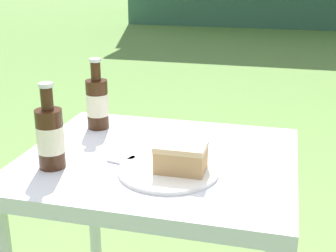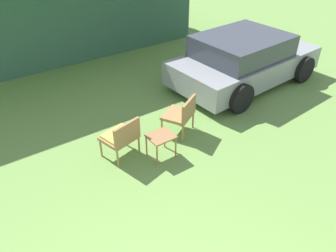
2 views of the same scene
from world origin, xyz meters
name	(u,v)px [view 1 (image 1 of 2)]	position (x,y,z in m)	size (l,w,h in m)	color
patio_table	(159,190)	(0.00, 0.00, 0.65)	(0.71, 0.60, 0.74)	silver
cake_on_plate	(175,163)	(0.07, -0.09, 0.77)	(0.24, 0.24, 0.08)	white
cola_bottle_near	(97,102)	(-0.24, 0.17, 0.83)	(0.07, 0.07, 0.21)	#381E0F
cola_bottle_far	(50,136)	(-0.24, -0.13, 0.83)	(0.07, 0.07, 0.21)	#381E0F
fork	(137,167)	(-0.03, -0.08, 0.75)	(0.17, 0.05, 0.01)	silver
loose_bottle_cap	(130,159)	(-0.06, -0.04, 0.75)	(0.03, 0.03, 0.01)	silver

